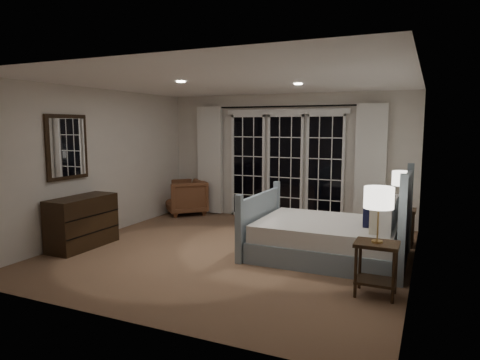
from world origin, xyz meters
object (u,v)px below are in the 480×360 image
at_px(nightstand_right, 400,221).
at_px(lamp_right, 402,179).
at_px(armchair, 185,197).
at_px(dresser, 82,222).
at_px(bed, 332,236).
at_px(nightstand_left, 376,261).
at_px(lamp_left, 379,198).

relative_size(nightstand_right, lamp_right, 1.00).
height_order(armchair, dresser, dresser).
distance_m(lamp_right, dresser, 5.01).
distance_m(bed, lamp_right, 1.57).
xyz_separation_m(nightstand_left, lamp_right, (0.09, 2.26, 0.66)).
xyz_separation_m(bed, lamp_left, (0.74, -1.16, 0.78)).
height_order(bed, dresser, bed).
bearing_deg(lamp_right, armchair, 171.14).
relative_size(bed, lamp_left, 3.46).
bearing_deg(nightstand_left, armchair, 145.36).
height_order(nightstand_left, nightstand_right, nightstand_left).
relative_size(nightstand_right, armchair, 0.73).
bearing_deg(nightstand_left, lamp_right, 87.66).
distance_m(nightstand_left, armchair, 5.18).
bearing_deg(lamp_right, dresser, -154.44).
height_order(bed, lamp_right, bed).
bearing_deg(bed, nightstand_right, 52.85).
bearing_deg(lamp_left, armchair, 145.36).
xyz_separation_m(nightstand_left, nightstand_right, (0.09, 2.26, -0.01)).
height_order(lamp_left, dresser, lamp_left).
bearing_deg(nightstand_right, armchair, 171.14).
relative_size(lamp_left, dresser, 0.55).
bearing_deg(armchair, nightstand_right, 36.06).
bearing_deg(lamp_right, lamp_left, -92.34).
relative_size(nightstand_right, dresser, 0.53).
xyz_separation_m(bed, nightstand_right, (0.83, 1.10, 0.07)).
xyz_separation_m(lamp_right, dresser, (-4.48, -2.14, -0.66)).
bearing_deg(nightstand_right, bed, -127.15).
relative_size(lamp_right, dresser, 0.53).
distance_m(nightstand_left, lamp_left, 0.70).
xyz_separation_m(bed, dresser, (-3.65, -1.04, 0.08)).
xyz_separation_m(nightstand_left, dresser, (-4.39, 0.12, -0.00)).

